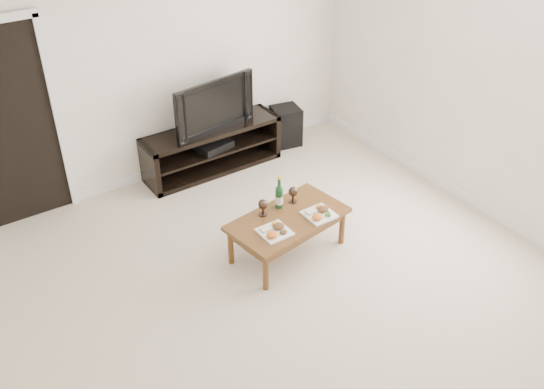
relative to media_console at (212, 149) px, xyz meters
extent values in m
plane|color=beige|center=(-0.54, -2.50, -0.28)|extent=(5.50, 5.50, 0.00)
cube|color=white|center=(-0.54, 0.27, 1.02)|extent=(5.00, 0.04, 2.60)
cube|color=white|center=(-0.54, -2.50, 2.35)|extent=(5.00, 5.50, 0.04)
cube|color=black|center=(-2.09, 0.24, 0.75)|extent=(0.90, 0.02, 2.05)
cube|color=black|center=(0.00, 0.00, 0.00)|extent=(1.65, 0.45, 0.55)
imported|color=black|center=(0.00, 0.00, 0.58)|extent=(1.06, 0.29, 0.61)
cube|color=black|center=(0.01, -0.01, 0.05)|extent=(0.45, 0.36, 0.08)
cube|color=black|center=(1.08, 0.04, -0.03)|extent=(0.39, 0.39, 0.49)
cube|color=brown|center=(-0.18, -1.79, -0.07)|extent=(1.20, 0.77, 0.42)
cube|color=white|center=(-0.43, -1.91, 0.18)|extent=(0.27, 0.27, 0.07)
cube|color=white|center=(0.08, -1.93, 0.18)|extent=(0.27, 0.27, 0.07)
cylinder|color=#103C1B|center=(-0.16, -1.60, 0.32)|extent=(0.07, 0.07, 0.35)
camera|label=1|loc=(-2.91, -5.53, 3.47)|focal=40.00mm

